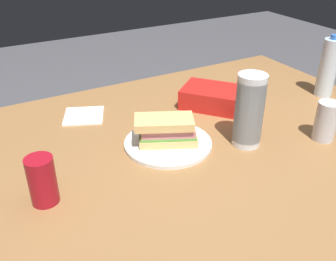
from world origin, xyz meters
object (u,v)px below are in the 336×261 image
plastic_cup_stack (249,111)px  dining_table (198,164)px  chip_bag (215,98)px  water_bottle_tall (328,68)px  paper_plate (168,143)px  soda_can_silver (326,121)px  soda_can_red (42,180)px  sandwich (167,130)px

plastic_cup_stack → dining_table: bearing=-37.8°
chip_bag → water_bottle_tall: (-0.42, 0.12, 0.07)m
paper_plate → soda_can_silver: bearing=155.5°
soda_can_red → soda_can_silver: 0.82m
dining_table → soda_can_red: (0.48, 0.06, 0.15)m
dining_table → sandwich: sandwich is taller
dining_table → paper_plate: bearing=-11.7°
paper_plate → plastic_cup_stack: 0.26m
water_bottle_tall → dining_table: bearing=5.3°
dining_table → sandwich: bearing=-11.2°
paper_plate → soda_can_red: 0.39m
chip_bag → soda_can_silver: (-0.16, 0.35, 0.03)m
sandwich → soda_can_silver: soda_can_silver is taller
paper_plate → chip_bag: bearing=-151.4°
paper_plate → soda_can_red: bearing=12.2°
soda_can_red → water_bottle_tall: water_bottle_tall is taller
soda_can_red → water_bottle_tall: 1.09m
dining_table → soda_can_silver: (-0.34, 0.18, 0.15)m
water_bottle_tall → plastic_cup_stack: size_ratio=1.05×
paper_plate → sandwich: size_ratio=1.27×
dining_table → chip_bag: (-0.18, -0.17, 0.12)m
water_bottle_tall → soda_can_silver: 0.36m
sandwich → water_bottle_tall: bearing=-177.1°
dining_table → soda_can_red: bearing=7.4°
dining_table → soda_can_red: size_ratio=11.86×
plastic_cup_stack → water_bottle_tall: bearing=-164.0°
sandwich → plastic_cup_stack: 0.24m
dining_table → chip_bag: bearing=-136.3°
dining_table → sandwich: (0.10, -0.02, 0.14)m
plastic_cup_stack → soda_can_silver: 0.25m
dining_table → soda_can_silver: soda_can_silver is taller
paper_plate → water_bottle_tall: water_bottle_tall is taller
dining_table → water_bottle_tall: size_ratio=6.24×
paper_plate → sandwich: sandwich is taller
paper_plate → soda_can_silver: 0.48m
chip_bag → soda_can_silver: soda_can_silver is taller
dining_table → soda_can_red: soda_can_red is taller
sandwich → chip_bag: 0.32m
dining_table → plastic_cup_stack: plastic_cup_stack is taller
chip_bag → dining_table: bearing=94.0°
chip_bag → plastic_cup_stack: bearing=125.4°
paper_plate → soda_can_red: (0.38, 0.08, 0.06)m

